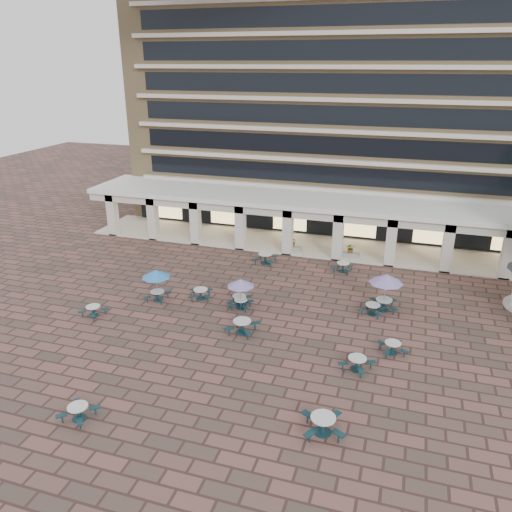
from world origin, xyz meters
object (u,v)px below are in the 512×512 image
object	(u,v)px
planter_right	(351,252)
planter_left	(293,246)
picnic_table_0	(93,310)
picnic_table_2	(323,423)
picnic_table_1	(78,411)

from	to	relation	value
planter_right	planter_left	bearing A→B (deg)	-180.00
planter_left	planter_right	xyz separation A→B (m)	(4.93, 0.00, 0.01)
picnic_table_0	picnic_table_2	xyz separation A→B (m)	(16.08, -6.34, 0.10)
picnic_table_2	planter_right	xyz separation A→B (m)	(-1.61, 21.43, 0.06)
picnic_table_1	planter_left	world-z (taller)	planter_left
picnic_table_2	planter_left	size ratio (longest dim) A/B	1.49
planter_left	planter_right	size ratio (longest dim) A/B	1.00
picnic_table_0	planter_right	xyz separation A→B (m)	(14.47, 15.10, 0.15)
picnic_table_1	planter_right	world-z (taller)	planter_right
planter_right	picnic_table_0	bearing A→B (deg)	-133.79
picnic_table_1	planter_right	xyz separation A→B (m)	(9.25, 23.90, 0.14)
picnic_table_1	planter_left	distance (m)	24.29
picnic_table_0	picnic_table_1	distance (m)	10.24
picnic_table_2	planter_right	world-z (taller)	planter_right
picnic_table_0	picnic_table_2	size ratio (longest dim) A/B	0.78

